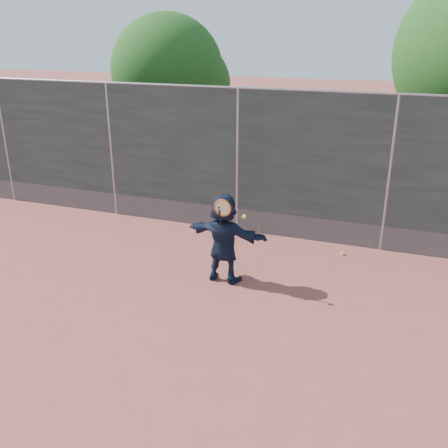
% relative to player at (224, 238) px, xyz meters
% --- Properties ---
extents(ground, '(80.00, 80.00, 0.00)m').
position_rel_player_xyz_m(ground, '(-0.53, -1.23, -0.78)').
color(ground, '#9E4C42').
rests_on(ground, ground).
extents(player, '(1.48, 0.59, 1.56)m').
position_rel_player_xyz_m(player, '(0.00, 0.00, 0.00)').
color(player, '#121C32').
rests_on(player, ground).
extents(ball_ground, '(0.07, 0.07, 0.07)m').
position_rel_player_xyz_m(ball_ground, '(1.80, 1.75, -0.74)').
color(ball_ground, yellow).
rests_on(ball_ground, ground).
extents(fence, '(20.00, 0.06, 3.03)m').
position_rel_player_xyz_m(fence, '(-0.53, 2.27, 0.80)').
color(fence, '#38423D').
rests_on(fence, ground).
extents(swing_action, '(0.56, 0.16, 0.51)m').
position_rel_player_xyz_m(swing_action, '(0.08, -0.20, 0.59)').
color(swing_action, '#C25412').
rests_on(swing_action, ground).
extents(tree_left, '(3.15, 3.00, 4.53)m').
position_rel_player_xyz_m(tree_left, '(-3.38, 5.32, 2.16)').
color(tree_left, '#382314').
rests_on(tree_left, ground).
extents(weed_clump, '(0.68, 0.07, 0.30)m').
position_rel_player_xyz_m(weed_clump, '(-0.24, 2.15, -0.64)').
color(weed_clump, '#387226').
rests_on(weed_clump, ground).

